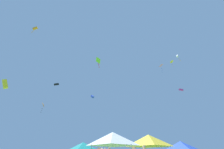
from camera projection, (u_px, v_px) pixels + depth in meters
canopy_tent_blue at (181, 146)px, 15.27m from camera, size 3.03×3.03×3.24m
canopy_tent_white at (113, 139)px, 11.41m from camera, size 3.32×3.32×3.55m
canopy_tent_yellow at (149, 140)px, 13.16m from camera, size 3.37×3.37×3.60m
canopy_tent_teal at (83, 147)px, 14.16m from camera, size 2.83×2.83×3.03m
kite_pink_diamond at (161, 66)px, 33.28m from camera, size 1.12×0.91×2.23m
kite_yellow_box at (5, 84)px, 17.60m from camera, size 1.03×1.01×1.29m
kite_orange_box at (35, 28)px, 19.86m from camera, size 0.74×0.43×1.57m
kite_blue_box at (92, 97)px, 38.40m from camera, size 1.32×1.41×1.25m
kite_black_box at (56, 84)px, 35.43m from camera, size 0.89×1.47×1.11m
kite_orange_diamond at (43, 105)px, 25.66m from camera, size 0.69×0.76×1.98m
kite_lime_diamond at (98, 61)px, 35.32m from camera, size 1.50×1.59×3.12m
kite_magenta_box at (181, 90)px, 26.66m from camera, size 0.90×0.71×0.63m
kite_yellow_delta at (172, 62)px, 27.24m from camera, size 0.95×0.96×1.40m
kite_white_box at (178, 56)px, 37.11m from camera, size 0.94×0.98×2.47m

